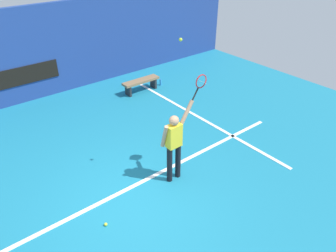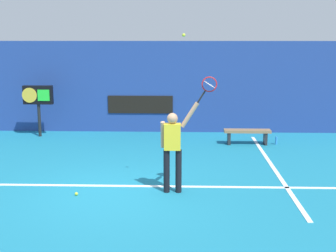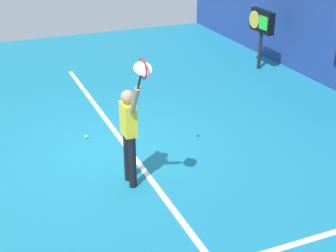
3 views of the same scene
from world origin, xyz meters
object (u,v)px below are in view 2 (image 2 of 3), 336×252
at_px(tennis_player, 173,145).
at_px(court_bench, 247,133).
at_px(spare_ball, 76,194).
at_px(scoreboard_clock, 38,97).
at_px(tennis_racket, 208,86).
at_px(tennis_ball, 184,35).
at_px(water_bottle, 276,141).

height_order(tennis_player, court_bench, tennis_player).
bearing_deg(spare_ball, tennis_player, 8.03).
distance_m(tennis_player, scoreboard_clock, 7.00).
bearing_deg(tennis_racket, tennis_player, 179.66).
xyz_separation_m(tennis_ball, water_bottle, (2.82, 4.37, -3.13)).
height_order(tennis_ball, scoreboard_clock, tennis_ball).
height_order(tennis_player, tennis_racket, tennis_racket).
distance_m(court_bench, water_bottle, 0.91).
xyz_separation_m(tennis_racket, water_bottle, (2.32, 4.46, -2.13)).
distance_m(tennis_racket, scoreboard_clock, 7.53).
bearing_deg(spare_ball, tennis_racket, 5.83).
height_order(tennis_player, spare_ball, tennis_player).
bearing_deg(water_bottle, scoreboard_clock, 173.05).
bearing_deg(tennis_ball, tennis_player, -156.54).
relative_size(tennis_ball, spare_ball, 1.00).
xyz_separation_m(tennis_ball, court_bench, (1.94, 4.37, -2.91)).
bearing_deg(court_bench, water_bottle, 0.00).
height_order(water_bottle, spare_ball, water_bottle).
relative_size(court_bench, water_bottle, 5.83).
xyz_separation_m(tennis_player, tennis_ball, (0.21, 0.09, 2.24)).
xyz_separation_m(tennis_player, water_bottle, (3.03, 4.46, -0.89)).
bearing_deg(tennis_racket, spare_ball, -174.17).
xyz_separation_m(tennis_racket, scoreboard_clock, (-5.19, 5.38, -0.96)).
bearing_deg(court_bench, scoreboard_clock, 172.14).
bearing_deg(spare_ball, water_bottle, 43.35).
height_order(court_bench, spare_ball, court_bench).
bearing_deg(court_bench, spare_ball, -131.12).
bearing_deg(tennis_ball, court_bench, 66.04).
relative_size(scoreboard_clock, court_bench, 1.19).
bearing_deg(scoreboard_clock, tennis_player, -50.20).
bearing_deg(tennis_ball, water_bottle, 57.11).
bearing_deg(tennis_ball, spare_ball, -170.39).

